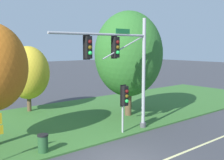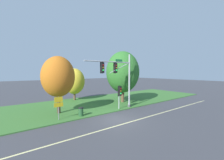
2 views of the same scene
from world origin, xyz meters
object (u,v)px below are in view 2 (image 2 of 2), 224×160
Objects in this scene: pedestrian_signal_near_kerb at (120,92)px; tree_left_of_mast at (74,81)px; route_sign_post at (59,104)px; tree_behind_signpost at (123,72)px; trash_bin at (81,112)px; traffic_signal_mast at (119,74)px; tree_nearest_road at (58,77)px.

tree_left_of_mast reaches higher than pedestrian_signal_near_kerb.
pedestrian_signal_near_kerb is at bearing -77.84° from tree_left_of_mast.
route_sign_post is (-7.63, 0.53, -0.61)m from pedestrian_signal_near_kerb.
route_sign_post is 11.71m from tree_behind_signpost.
pedestrian_signal_near_kerb is 3.24× the size of trash_bin.
tree_behind_signpost is (3.38, 3.06, 0.26)m from traffic_signal_mast.
trash_bin is at bearing 177.71° from traffic_signal_mast.
tree_nearest_road is 1.23× the size of tree_left_of_mast.
pedestrian_signal_near_kerb is 7.73m from tree_nearest_road.
pedestrian_signal_near_kerb is at bearing -23.52° from tree_nearest_road.
pedestrian_signal_near_kerb is at bearing -136.16° from tree_behind_signpost.
tree_behind_signpost is at bearing 1.22° from tree_nearest_road.
pedestrian_signal_near_kerb is 1.28× the size of route_sign_post.
traffic_signal_mast reaches higher than pedestrian_signal_near_kerb.
tree_nearest_road is at bearing -178.78° from tree_behind_signpost.
tree_nearest_road reaches higher than trash_bin.
tree_behind_signpost is at bearing 42.20° from traffic_signal_mast.
route_sign_post reaches higher than trash_bin.
tree_nearest_road is at bearing 156.48° from pedestrian_signal_near_kerb.
tree_behind_signpost is at bearing 13.64° from route_sign_post.
tree_nearest_road is 8.13m from tree_left_of_mast.
traffic_signal_mast is 7.35m from tree_nearest_road.
route_sign_post is 0.36× the size of tree_nearest_road.
tree_behind_signpost is at bearing 18.30° from trash_bin.
tree_nearest_road is 4.85m from trash_bin.
route_sign_post is 2.58m from trash_bin.
tree_behind_signpost reaches higher than tree_nearest_road.
tree_behind_signpost reaches higher than trash_bin.
tree_left_of_mast is (-1.98, 9.32, -1.30)m from traffic_signal_mast.
traffic_signal_mast is at bearing -2.29° from trash_bin.
route_sign_post is at bearing -166.36° from tree_behind_signpost.
route_sign_post is 2.53× the size of trash_bin.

